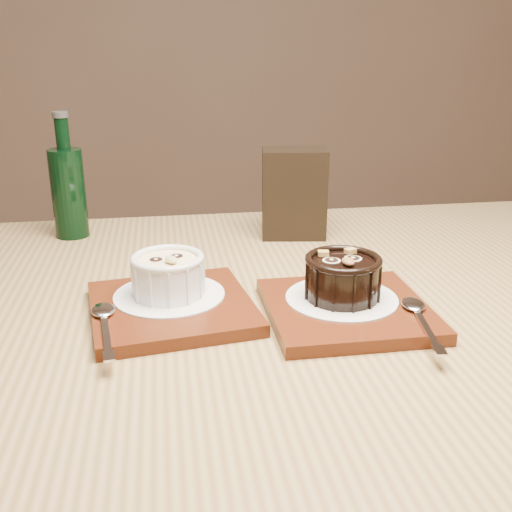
{
  "coord_description": "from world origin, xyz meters",
  "views": [
    {
      "loc": [
        -0.22,
        -0.65,
        1.05
      ],
      "look_at": [
        -0.11,
        -0.02,
        0.81
      ],
      "focal_mm": 42.0,
      "sensor_mm": 36.0,
      "label": 1
    }
  ],
  "objects_px": {
    "condiment_stand": "(294,194)",
    "table": "(268,368)",
    "ramekin_white": "(168,273)",
    "tray_left": "(172,308)",
    "tray_right": "(347,310)",
    "ramekin_dark": "(343,275)",
    "green_bottle": "(68,190)"
  },
  "relations": [
    {
      "from": "condiment_stand",
      "to": "table",
      "type": "bearing_deg",
      "value": -109.14
    },
    {
      "from": "ramekin_white",
      "to": "condiment_stand",
      "type": "bearing_deg",
      "value": 31.21
    },
    {
      "from": "tray_left",
      "to": "tray_right",
      "type": "xyz_separation_m",
      "value": [
        0.2,
        -0.04,
        0.0
      ]
    },
    {
      "from": "ramekin_white",
      "to": "ramekin_dark",
      "type": "xyz_separation_m",
      "value": [
        0.2,
        -0.04,
        0.0
      ]
    },
    {
      "from": "ramekin_white",
      "to": "condiment_stand",
      "type": "xyz_separation_m",
      "value": [
        0.2,
        0.24,
        0.03
      ]
    },
    {
      "from": "tray_left",
      "to": "condiment_stand",
      "type": "bearing_deg",
      "value": 52.33
    },
    {
      "from": "table",
      "to": "ramekin_white",
      "type": "bearing_deg",
      "value": 177.08
    },
    {
      "from": "tray_left",
      "to": "ramekin_dark",
      "type": "distance_m",
      "value": 0.2
    },
    {
      "from": "condiment_stand",
      "to": "green_bottle",
      "type": "bearing_deg",
      "value": 170.46
    },
    {
      "from": "tray_right",
      "to": "ramekin_dark",
      "type": "xyz_separation_m",
      "value": [
        -0.0,
        0.01,
        0.04
      ]
    },
    {
      "from": "ramekin_dark",
      "to": "green_bottle",
      "type": "distance_m",
      "value": 0.49
    },
    {
      "from": "ramekin_white",
      "to": "green_bottle",
      "type": "bearing_deg",
      "value": 97.01
    },
    {
      "from": "ramekin_dark",
      "to": "condiment_stand",
      "type": "distance_m",
      "value": 0.29
    },
    {
      "from": "tray_right",
      "to": "ramekin_dark",
      "type": "relative_size",
      "value": 2.04
    },
    {
      "from": "table",
      "to": "green_bottle",
      "type": "distance_m",
      "value": 0.44
    },
    {
      "from": "tray_left",
      "to": "ramekin_dark",
      "type": "relative_size",
      "value": 2.04
    },
    {
      "from": "ramekin_dark",
      "to": "tray_right",
      "type": "bearing_deg",
      "value": -87.88
    },
    {
      "from": "tray_left",
      "to": "tray_right",
      "type": "height_order",
      "value": "same"
    },
    {
      "from": "tray_right",
      "to": "condiment_stand",
      "type": "distance_m",
      "value": 0.31
    },
    {
      "from": "tray_left",
      "to": "green_bottle",
      "type": "distance_m",
      "value": 0.36
    },
    {
      "from": "tray_left",
      "to": "ramekin_dark",
      "type": "height_order",
      "value": "ramekin_dark"
    },
    {
      "from": "tray_right",
      "to": "ramekin_white",
      "type": "bearing_deg",
      "value": 164.07
    },
    {
      "from": "tray_left",
      "to": "condiment_stand",
      "type": "xyz_separation_m",
      "value": [
        0.2,
        0.26,
        0.06
      ]
    },
    {
      "from": "tray_right",
      "to": "ramekin_dark",
      "type": "bearing_deg",
      "value": 97.11
    },
    {
      "from": "tray_left",
      "to": "ramekin_dark",
      "type": "bearing_deg",
      "value": -6.75
    },
    {
      "from": "table",
      "to": "ramekin_white",
      "type": "height_order",
      "value": "ramekin_white"
    },
    {
      "from": "table",
      "to": "tray_left",
      "type": "height_order",
      "value": "tray_left"
    },
    {
      "from": "tray_right",
      "to": "table",
      "type": "bearing_deg",
      "value": 147.96
    },
    {
      "from": "tray_left",
      "to": "condiment_stand",
      "type": "height_order",
      "value": "condiment_stand"
    },
    {
      "from": "tray_right",
      "to": "tray_left",
      "type": "bearing_deg",
      "value": 169.15
    },
    {
      "from": "tray_left",
      "to": "tray_right",
      "type": "relative_size",
      "value": 1.0
    },
    {
      "from": "ramekin_dark",
      "to": "condiment_stand",
      "type": "xyz_separation_m",
      "value": [
        0.01,
        0.29,
        0.03
      ]
    }
  ]
}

